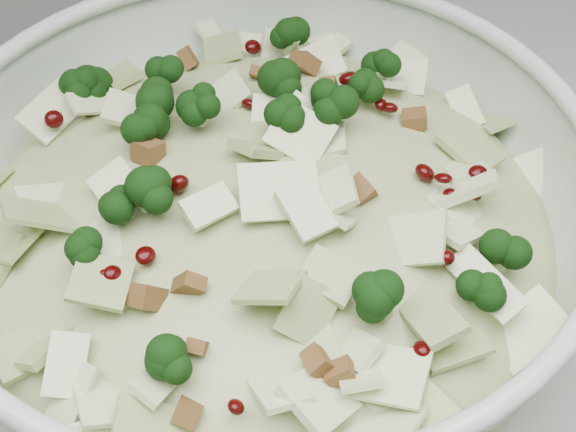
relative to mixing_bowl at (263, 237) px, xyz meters
The scene contains 2 objects.
mixing_bowl is the anchor object (origin of this frame).
salad 0.03m from the mixing_bowl, ahead, with size 0.41×0.41×0.17m.
Camera 1 is at (0.36, 1.26, 1.38)m, focal length 50.00 mm.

